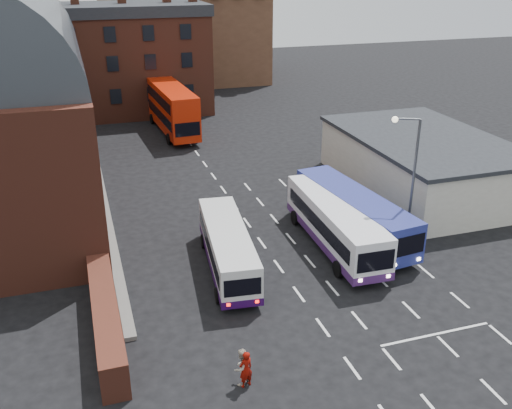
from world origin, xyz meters
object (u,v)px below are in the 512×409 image
object	(u,v)px
bus_white_inbound	(335,222)
street_lamp	(409,171)
pedestrian_beige	(242,367)
pedestrian_red	(246,369)
bus_red_double	(172,109)
bus_blue	(354,211)
bus_white_outbound	(228,246)

from	to	relation	value
bus_white_inbound	street_lamp	xyz separation A→B (m)	(4.16, -1.16, 3.31)
bus_white_inbound	pedestrian_beige	size ratio (longest dim) A/B	6.30
bus_white_inbound	pedestrian_red	xyz separation A→B (m)	(-9.03, -10.50, -0.87)
street_lamp	pedestrian_beige	world-z (taller)	street_lamp
bus_white_inbound	bus_red_double	bearing A→B (deg)	-78.24
bus_red_double	pedestrian_red	xyz separation A→B (m)	(-4.01, -39.06, -1.68)
bus_blue	pedestrian_red	bearing A→B (deg)	40.10
bus_red_double	bus_blue	bearing A→B (deg)	100.84
bus_red_double	pedestrian_beige	world-z (taller)	bus_red_double
street_lamp	pedestrian_red	world-z (taller)	street_lamp
bus_white_inbound	bus_blue	xyz separation A→B (m)	(1.82, 1.04, 0.02)
bus_red_double	pedestrian_red	distance (m)	39.30
bus_white_outbound	bus_blue	distance (m)	9.12
pedestrian_beige	bus_white_inbound	bearing A→B (deg)	-164.49
pedestrian_red	pedestrian_beige	world-z (taller)	pedestrian_red
bus_white_outbound	bus_red_double	bearing A→B (deg)	92.11
bus_white_outbound	bus_white_inbound	distance (m)	7.16
bus_white_outbound	bus_white_inbound	size ratio (longest dim) A/B	0.89
bus_white_outbound	pedestrian_beige	bearing A→B (deg)	-95.67
pedestrian_red	street_lamp	bearing A→B (deg)	-161.87
bus_white_inbound	bus_blue	distance (m)	2.10
bus_blue	pedestrian_beige	xyz separation A→B (m)	(-10.98, -11.35, -0.90)
street_lamp	bus_white_inbound	bearing A→B (deg)	164.39
pedestrian_red	bus_white_inbound	bearing A→B (deg)	-147.87
bus_white_inbound	bus_white_outbound	bearing A→B (deg)	7.07
bus_white_outbound	bus_blue	size ratio (longest dim) A/B	0.87
bus_blue	bus_white_inbound	bearing A→B (deg)	23.12
bus_white_inbound	pedestrian_red	size ratio (longest dim) A/B	6.22
pedestrian_red	pedestrian_beige	distance (m)	0.24
bus_white_inbound	bus_red_double	size ratio (longest dim) A/B	0.90
bus_red_double	bus_white_outbound	bearing A→B (deg)	82.74
bus_blue	pedestrian_red	world-z (taller)	bus_blue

